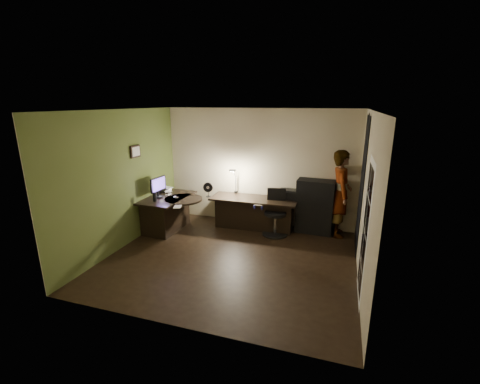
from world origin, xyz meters
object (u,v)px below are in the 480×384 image
(desk_left, at_px, (168,213))
(person, at_px, (341,194))
(monitor, at_px, (158,190))
(office_chair, at_px, (275,213))
(cabinet, at_px, (315,206))
(desk_right, at_px, (254,213))

(desk_left, bearing_deg, person, 15.28)
(desk_left, relative_size, person, 0.72)
(monitor, distance_m, office_chair, 2.64)
(cabinet, height_order, person, person)
(office_chair, distance_m, person, 1.45)
(desk_right, distance_m, person, 1.96)
(desk_right, relative_size, monitor, 3.91)
(desk_left, xyz_separation_m, person, (3.71, 0.87, 0.55))
(monitor, bearing_deg, cabinet, 21.21)
(desk_left, height_order, desk_right, desk_left)
(office_chair, bearing_deg, desk_right, 151.81)
(cabinet, bearing_deg, desk_left, -161.65)
(cabinet, height_order, monitor, cabinet)
(person, bearing_deg, cabinet, 80.84)
(desk_left, xyz_separation_m, desk_right, (1.84, 0.64, -0.02))
(monitor, distance_m, person, 3.98)
(desk_right, xyz_separation_m, monitor, (-2.00, -0.75, 0.59))
(office_chair, bearing_deg, cabinet, 19.70)
(cabinet, xyz_separation_m, monitor, (-3.34, -0.97, 0.36))
(office_chair, relative_size, person, 0.53)
(monitor, xyz_separation_m, office_chair, (2.54, 0.55, -0.46))
(monitor, bearing_deg, desk_right, 25.51)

